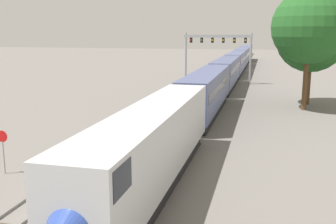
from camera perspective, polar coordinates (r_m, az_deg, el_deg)
The scene contains 8 objects.
ground_plane at distance 20.85m, azimuth -10.92°, elevation -14.43°, with size 400.00×400.00×0.00m, color slate.
track_main at distance 77.73m, azimuth 9.20°, elevation 4.63°, with size 2.60×200.00×0.16m.
track_near at distance 58.82m, azimuth 2.23°, elevation 2.63°, with size 2.60×160.00×0.16m.
passenger_train at distance 76.37m, azimuth 9.19°, elevation 6.43°, with size 3.04×130.22×4.80m.
signal_gantry at distance 71.52m, azimuth 7.15°, elevation 9.32°, with size 12.10×0.49×8.92m.
stop_sign at distance 27.59m, azimuth -22.62°, elevation -4.50°, with size 0.76×0.08×2.88m.
trackside_tree_left at distance 48.78m, azimuth 19.58°, elevation 11.42°, with size 8.45×8.45×13.83m.
trackside_tree_mid at distance 52.73m, azimuth 19.90°, elevation 10.04°, with size 8.59×8.59×12.70m.
Camera 1 is at (8.09, -16.97, 9.00)m, focal length 42.46 mm.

